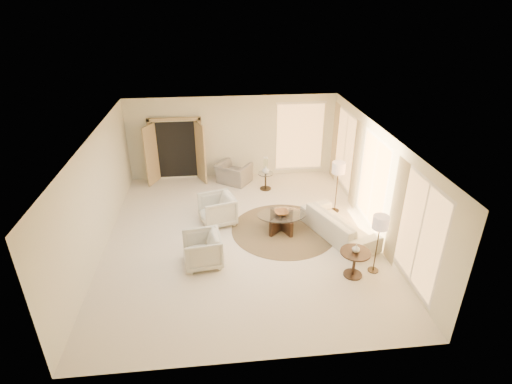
{
  "coord_description": "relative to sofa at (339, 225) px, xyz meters",
  "views": [
    {
      "loc": [
        -0.6,
        -8.9,
        5.77
      ],
      "look_at": [
        0.4,
        0.4,
        1.1
      ],
      "focal_mm": 28.0,
      "sensor_mm": 36.0,
      "label": 1
    }
  ],
  "objects": [
    {
      "name": "window_back_corner",
      "position": [
        -0.22,
        4.17,
        1.01
      ],
      "size": [
        1.7,
        0.1,
        2.4
      ],
      "primitive_type": null,
      "color": "#F1AF60",
      "rests_on": "room"
    },
    {
      "name": "floor_lamp_near",
      "position": [
        0.29,
        1.32,
        0.98
      ],
      "size": [
        0.38,
        0.38,
        1.55
      ],
      "rotation": [
        0.0,
        0.0,
        0.01
      ],
      "color": "black",
      "rests_on": "room"
    },
    {
      "name": "side_table",
      "position": [
        -1.55,
        3.01,
        0.0
      ],
      "size": [
        0.48,
        0.48,
        0.56
      ],
      "rotation": [
        0.0,
        0.0,
        0.07
      ],
      "color": "black",
      "rests_on": "room"
    },
    {
      "name": "armchair_right",
      "position": [
        -3.54,
        -0.85,
        0.1
      ],
      "size": [
        0.9,
        0.95,
        0.87
      ],
      "primitive_type": "imported",
      "rotation": [
        0.0,
        0.0,
        -1.44
      ],
      "color": "beige",
      "rests_on": "room"
    },
    {
      "name": "area_rug",
      "position": [
        -1.37,
        0.44,
        -0.33
      ],
      "size": [
        3.75,
        3.75,
        0.01
      ],
      "primitive_type": "cylinder",
      "rotation": [
        0.0,
        0.0,
        -0.41
      ],
      "color": "#3C2E1B",
      "rests_on": "room"
    },
    {
      "name": "side_vase",
      "position": [
        -1.55,
        3.01,
        0.35
      ],
      "size": [
        0.24,
        0.24,
        0.25
      ],
      "primitive_type": "imported",
      "rotation": [
        0.0,
        0.0,
        -0.01
      ],
      "color": "silver",
      "rests_on": "side_table"
    },
    {
      "name": "bowl",
      "position": [
        -1.45,
        0.47,
        0.19
      ],
      "size": [
        0.43,
        0.43,
        0.09
      ],
      "primitive_type": "imported",
      "rotation": [
        0.0,
        0.0,
        0.16
      ],
      "color": "brown",
      "rests_on": "coffee_table"
    },
    {
      "name": "sofa",
      "position": [
        0.0,
        0.0,
        0.0
      ],
      "size": [
        1.69,
        2.48,
        0.67
      ],
      "primitive_type": "imported",
      "rotation": [
        0.0,
        0.0,
        1.95
      ],
      "color": "beige",
      "rests_on": "room"
    },
    {
      "name": "floor_lamp_far",
      "position": [
        0.38,
        -1.54,
        0.9
      ],
      "size": [
        0.35,
        0.35,
        1.45
      ],
      "rotation": [
        0.0,
        0.0,
        0.33
      ],
      "color": "black",
      "rests_on": "room"
    },
    {
      "name": "windows_right",
      "position": [
        0.93,
        0.32,
        1.01
      ],
      "size": [
        0.1,
        6.4,
        2.4
      ],
      "primitive_type": null,
      "color": "#F1AF60",
      "rests_on": "room"
    },
    {
      "name": "curtains_right",
      "position": [
        0.88,
        1.22,
        0.96
      ],
      "size": [
        0.06,
        5.2,
        2.6
      ],
      "primitive_type": null,
      "color": "tan",
      "rests_on": "room"
    },
    {
      "name": "accent_chair",
      "position": [
        -2.56,
        3.62,
        0.12
      ],
      "size": [
        1.24,
        1.15,
        0.91
      ],
      "primitive_type": "imported",
      "rotation": [
        0.0,
        0.0,
        2.54
      ],
      "color": "gray",
      "rests_on": "room"
    },
    {
      "name": "armchair_left",
      "position": [
        -3.16,
        1.02,
        0.12
      ],
      "size": [
        1.04,
        1.08,
        0.91
      ],
      "primitive_type": "imported",
      "rotation": [
        0.0,
        0.0,
        -1.3
      ],
      "color": "beige",
      "rests_on": "room"
    },
    {
      "name": "end_vase",
      "position": [
        -0.15,
        -1.65,
        0.39
      ],
      "size": [
        0.22,
        0.22,
        0.18
      ],
      "primitive_type": "imported",
      "rotation": [
        0.0,
        0.0,
        -0.26
      ],
      "color": "silver",
      "rests_on": "end_table"
    },
    {
      "name": "coffee_table",
      "position": [
        -1.45,
        0.47,
        -0.04
      ],
      "size": [
        1.51,
        1.51,
        0.48
      ],
      "rotation": [
        0.0,
        0.0,
        -0.18
      ],
      "color": "black",
      "rests_on": "room"
    },
    {
      "name": "end_table",
      "position": [
        -0.15,
        -1.65,
        0.1
      ],
      "size": [
        0.68,
        0.68,
        0.64
      ],
      "rotation": [
        0.0,
        0.0,
        0.17
      ],
      "color": "black",
      "rests_on": "room"
    },
    {
      "name": "french_doors",
      "position": [
        -4.42,
        4.04,
        0.73
      ],
      "size": [
        1.95,
        0.66,
        2.16
      ],
      "color": "tan",
      "rests_on": "room"
    },
    {
      "name": "room",
      "position": [
        -2.52,
        0.22,
        1.06
      ],
      "size": [
        7.04,
        8.04,
        2.83
      ],
      "color": "#EEE1C8",
      "rests_on": "ground"
    }
  ]
}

